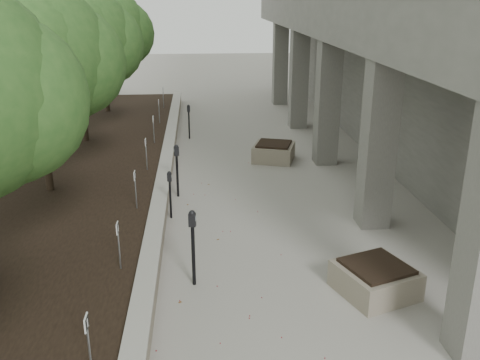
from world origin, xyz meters
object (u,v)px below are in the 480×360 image
parking_meter_3 (177,171)px  crabapple_tree_5 (103,49)px  crabapple_tree_4 (79,63)px  parking_meter_2 (193,248)px  planter_front (375,279)px  planter_back (274,152)px  crabapple_tree_3 (37,88)px  parking_meter_4 (170,195)px  parking_meter_5 (189,122)px

parking_meter_3 → crabapple_tree_5: bearing=93.1°
crabapple_tree_4 → parking_meter_2: (3.85, -9.52, -2.33)m
crabapple_tree_5 → parking_meter_2: (3.85, -14.52, -2.33)m
planter_front → planter_back: 8.54m
parking_meter_2 → planter_front: parking_meter_2 is taller
crabapple_tree_3 → crabapple_tree_4: size_ratio=1.00×
crabapple_tree_5 → parking_meter_4: crabapple_tree_5 is taller
crabapple_tree_3 → planter_front: size_ratio=4.24×
planter_back → crabapple_tree_5: bearing=134.7°
parking_meter_3 → parking_meter_2: bearing=-100.7°
crabapple_tree_5 → planter_front: size_ratio=4.24×
parking_meter_2 → planter_back: bearing=83.0°
parking_meter_2 → parking_meter_4: bearing=111.9°
parking_meter_4 → crabapple_tree_3: bearing=165.1°
crabapple_tree_3 → parking_meter_5: (3.65, 6.44, -2.45)m
crabapple_tree_4 → parking_meter_5: size_ratio=4.03×
parking_meter_2 → parking_meter_4: (-0.58, 3.28, -0.16)m
crabapple_tree_3 → planter_front: 9.31m
parking_meter_5 → planter_back: parking_meter_5 is taller
crabapple_tree_5 → planter_front: 16.99m
crabapple_tree_4 → parking_meter_2: size_ratio=3.46×
parking_meter_2 → parking_meter_5: size_ratio=1.17×
planter_front → crabapple_tree_3: bearing=144.9°
crabapple_tree_3 → planter_front: (7.26, -5.10, -2.82)m
parking_meter_4 → planter_back: parking_meter_4 is taller
crabapple_tree_5 → parking_meter_5: size_ratio=4.03×
crabapple_tree_4 → parking_meter_3: 6.29m
crabapple_tree_3 → parking_meter_2: (3.85, -4.52, -2.33)m
parking_meter_3 → planter_front: parking_meter_3 is taller
parking_meter_4 → parking_meter_5: 7.68m
parking_meter_2 → parking_meter_5: bearing=102.8°
parking_meter_5 → crabapple_tree_4: bearing=-156.2°
crabapple_tree_3 → planter_back: bearing=27.5°
parking_meter_4 → planter_back: (3.28, 4.64, -0.32)m
crabapple_tree_3 → parking_meter_3: bearing=4.3°
parking_meter_2 → parking_meter_3: bearing=107.2°
crabapple_tree_3 → parking_meter_2: size_ratio=3.46×
parking_meter_3 → parking_meter_5: 6.19m
crabapple_tree_5 → parking_meter_3: bearing=-70.8°
parking_meter_2 → planter_front: (3.41, -0.58, -0.49)m
planter_back → planter_front: bearing=-85.1°
crabapple_tree_3 → crabapple_tree_4: (0.00, 5.00, 0.00)m
crabapple_tree_4 → parking_meter_2: 10.53m
crabapple_tree_5 → parking_meter_4: size_ratio=4.36×
parking_meter_5 → planter_back: (2.88, -3.03, -0.37)m
parking_meter_2 → crabapple_tree_5: bearing=116.6°
parking_meter_5 → planter_back: bearing=-44.1°
parking_meter_2 → parking_meter_3: 4.80m
parking_meter_4 → crabapple_tree_5: bearing=112.0°
crabapple_tree_3 → parking_meter_2: crabapple_tree_3 is taller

